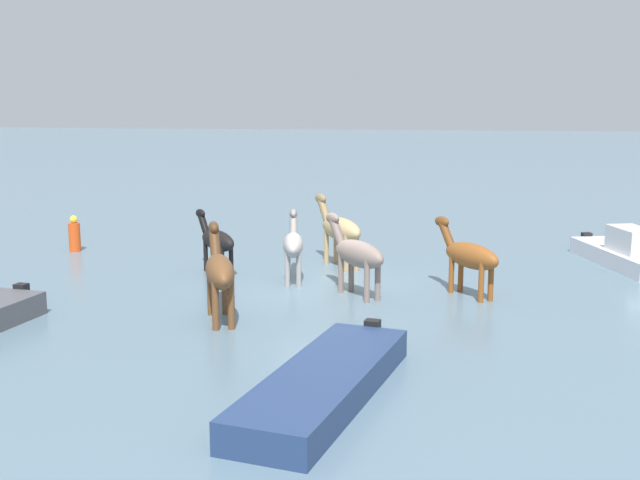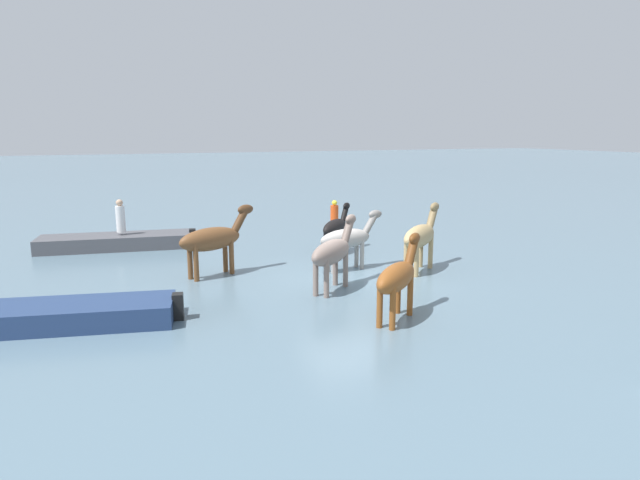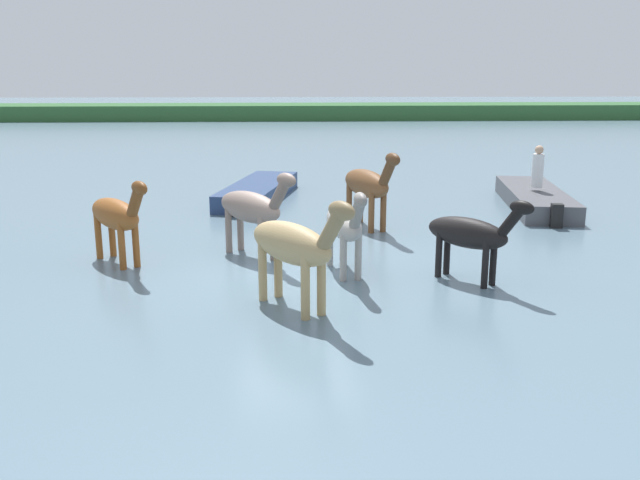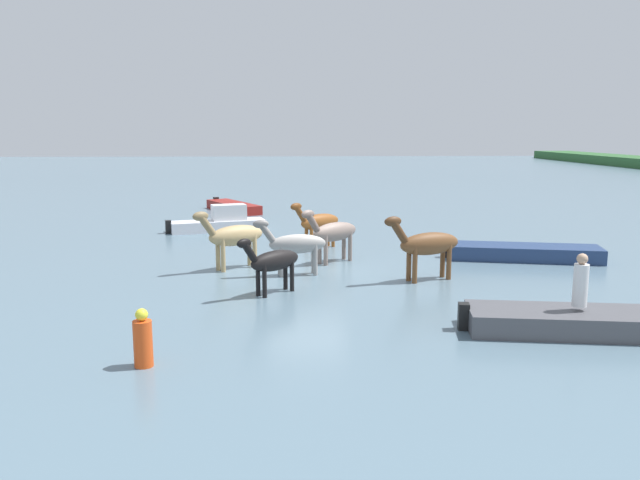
{
  "view_description": "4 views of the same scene",
  "coord_description": "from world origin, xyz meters",
  "px_view_note": "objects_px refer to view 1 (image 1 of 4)",
  "views": [
    {
      "loc": [
        -2.82,
        19.65,
        4.83
      ],
      "look_at": [
        0.18,
        -0.54,
        1.1
      ],
      "focal_mm": 44.36,
      "sensor_mm": 36.0,
      "label": 1
    },
    {
      "loc": [
        -13.75,
        6.67,
        4.2
      ],
      "look_at": [
        0.96,
        0.45,
        0.99
      ],
      "focal_mm": 30.48,
      "sensor_mm": 36.0,
      "label": 2
    },
    {
      "loc": [
        -0.21,
        -13.01,
        3.8
      ],
      "look_at": [
        0.41,
        -0.23,
        0.63
      ],
      "focal_mm": 38.12,
      "sensor_mm": 36.0,
      "label": 3
    },
    {
      "loc": [
        19.94,
        -0.66,
        4.42
      ],
      "look_at": [
        0.77,
        0.36,
        1.09
      ],
      "focal_mm": 35.15,
      "sensor_mm": 36.0,
      "label": 4
    }
  ],
  "objects_px": {
    "horse_lead": "(340,229)",
    "horse_rear_stallion": "(219,271)",
    "boat_motor_center": "(325,387)",
    "buoy_channel_marker": "(75,235)",
    "horse_pinto_flank": "(217,240)",
    "boat_skiff_near": "(623,255)",
    "horse_chestnut_trailing": "(469,256)",
    "horse_dun_straggler": "(357,254)",
    "horse_mid_herd": "(293,245)"
  },
  "relations": [
    {
      "from": "horse_pinto_flank",
      "to": "horse_dun_straggler",
      "type": "bearing_deg",
      "value": -157.92
    },
    {
      "from": "buoy_channel_marker",
      "to": "horse_dun_straggler",
      "type": "bearing_deg",
      "value": 155.31
    },
    {
      "from": "horse_pinto_flank",
      "to": "buoy_channel_marker",
      "type": "distance_m",
      "value": 5.8
    },
    {
      "from": "horse_chestnut_trailing",
      "to": "horse_rear_stallion",
      "type": "xyz_separation_m",
      "value": [
        5.42,
        2.98,
        0.1
      ]
    },
    {
      "from": "boat_skiff_near",
      "to": "horse_lead",
      "type": "bearing_deg",
      "value": -96.74
    },
    {
      "from": "horse_dun_straggler",
      "to": "horse_pinto_flank",
      "type": "height_order",
      "value": "horse_dun_straggler"
    },
    {
      "from": "horse_dun_straggler",
      "to": "buoy_channel_marker",
      "type": "height_order",
      "value": "horse_dun_straggler"
    },
    {
      "from": "horse_dun_straggler",
      "to": "horse_chestnut_trailing",
      "type": "xyz_separation_m",
      "value": [
        -2.7,
        -0.37,
        -0.04
      ]
    },
    {
      "from": "horse_dun_straggler",
      "to": "horse_lead",
      "type": "bearing_deg",
      "value": -25.11
    },
    {
      "from": "horse_pinto_flank",
      "to": "horse_mid_herd",
      "type": "height_order",
      "value": "horse_mid_herd"
    },
    {
      "from": "horse_dun_straggler",
      "to": "horse_chestnut_trailing",
      "type": "distance_m",
      "value": 2.73
    },
    {
      "from": "horse_lead",
      "to": "horse_rear_stallion",
      "type": "distance_m",
      "value": 6.19
    },
    {
      "from": "horse_pinto_flank",
      "to": "boat_motor_center",
      "type": "height_order",
      "value": "horse_pinto_flank"
    },
    {
      "from": "horse_mid_herd",
      "to": "horse_dun_straggler",
      "type": "bearing_deg",
      "value": -135.71
    },
    {
      "from": "horse_mid_herd",
      "to": "boat_motor_center",
      "type": "bearing_deg",
      "value": -175.88
    },
    {
      "from": "boat_skiff_near",
      "to": "buoy_channel_marker",
      "type": "relative_size",
      "value": 3.89
    },
    {
      "from": "horse_pinto_flank",
      "to": "horse_lead",
      "type": "distance_m",
      "value": 3.51
    },
    {
      "from": "horse_mid_herd",
      "to": "boat_skiff_near",
      "type": "bearing_deg",
      "value": -79.92
    },
    {
      "from": "horse_rear_stallion",
      "to": "horse_chestnut_trailing",
      "type": "bearing_deg",
      "value": -82.37
    },
    {
      "from": "horse_chestnut_trailing",
      "to": "horse_lead",
      "type": "xyz_separation_m",
      "value": [
        3.53,
        -2.91,
        0.08
      ]
    },
    {
      "from": "horse_rear_stallion",
      "to": "buoy_channel_marker",
      "type": "xyz_separation_m",
      "value": [
        6.64,
        -6.91,
        -0.6
      ]
    },
    {
      "from": "horse_rear_stallion",
      "to": "boat_motor_center",
      "type": "height_order",
      "value": "horse_rear_stallion"
    },
    {
      "from": "horse_lead",
      "to": "horse_mid_herd",
      "type": "height_order",
      "value": "horse_lead"
    },
    {
      "from": "horse_pinto_flank",
      "to": "horse_rear_stallion",
      "type": "bearing_deg",
      "value": 154.24
    },
    {
      "from": "horse_mid_herd",
      "to": "boat_motor_center",
      "type": "distance_m",
      "value": 8.31
    },
    {
      "from": "boat_motor_center",
      "to": "boat_skiff_near",
      "type": "relative_size",
      "value": 1.21
    },
    {
      "from": "horse_chestnut_trailing",
      "to": "horse_pinto_flank",
      "type": "bearing_deg",
      "value": 38.62
    },
    {
      "from": "horse_pinto_flank",
      "to": "buoy_channel_marker",
      "type": "xyz_separation_m",
      "value": [
        5.29,
        -2.35,
        -0.41
      ]
    },
    {
      "from": "horse_chestnut_trailing",
      "to": "boat_skiff_near",
      "type": "distance_m",
      "value": 6.23
    },
    {
      "from": "horse_lead",
      "to": "buoy_channel_marker",
      "type": "height_order",
      "value": "horse_lead"
    },
    {
      "from": "horse_dun_straggler",
      "to": "buoy_channel_marker",
      "type": "xyz_separation_m",
      "value": [
        9.37,
        -4.31,
        -0.54
      ]
    },
    {
      "from": "horse_rear_stallion",
      "to": "buoy_channel_marker",
      "type": "relative_size",
      "value": 2.23
    },
    {
      "from": "horse_dun_straggler",
      "to": "horse_rear_stallion",
      "type": "bearing_deg",
      "value": 94.39
    },
    {
      "from": "boat_motor_center",
      "to": "buoy_channel_marker",
      "type": "bearing_deg",
      "value": -126.74
    },
    {
      "from": "horse_mid_herd",
      "to": "boat_motor_center",
      "type": "relative_size",
      "value": 0.43
    },
    {
      "from": "horse_chestnut_trailing",
      "to": "horse_lead",
      "type": "relative_size",
      "value": 0.9
    },
    {
      "from": "horse_pinto_flank",
      "to": "horse_lead",
      "type": "xyz_separation_m",
      "value": [
        -3.25,
        -1.33,
        0.17
      ]
    },
    {
      "from": "horse_lead",
      "to": "boat_motor_center",
      "type": "bearing_deg",
      "value": 149.81
    },
    {
      "from": "boat_skiff_near",
      "to": "buoy_channel_marker",
      "type": "distance_m",
      "value": 16.61
    },
    {
      "from": "horse_chestnut_trailing",
      "to": "boat_skiff_near",
      "type": "xyz_separation_m",
      "value": [
        -4.53,
        -4.22,
        -0.7
      ]
    },
    {
      "from": "horse_dun_straggler",
      "to": "horse_pinto_flank",
      "type": "distance_m",
      "value": 4.53
    },
    {
      "from": "horse_mid_herd",
      "to": "buoy_channel_marker",
      "type": "bearing_deg",
      "value": 58.64
    },
    {
      "from": "horse_mid_herd",
      "to": "buoy_channel_marker",
      "type": "distance_m",
      "value": 8.13
    },
    {
      "from": "horse_lead",
      "to": "horse_mid_herd",
      "type": "bearing_deg",
      "value": 117.37
    },
    {
      "from": "horse_rear_stallion",
      "to": "horse_mid_herd",
      "type": "bearing_deg",
      "value": -34.06
    },
    {
      "from": "horse_rear_stallion",
      "to": "boat_motor_center",
      "type": "distance_m",
      "value": 5.11
    },
    {
      "from": "horse_dun_straggler",
      "to": "horse_chestnut_trailing",
      "type": "relative_size",
      "value": 1.03
    },
    {
      "from": "horse_mid_herd",
      "to": "buoy_channel_marker",
      "type": "xyz_separation_m",
      "value": [
        7.55,
        -2.99,
        -0.47
      ]
    },
    {
      "from": "horse_lead",
      "to": "horse_rear_stallion",
      "type": "height_order",
      "value": "horse_rear_stallion"
    },
    {
      "from": "horse_lead",
      "to": "boat_motor_center",
      "type": "xyz_separation_m",
      "value": [
        -1.0,
        10.0,
        -0.91
      ]
    }
  ]
}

